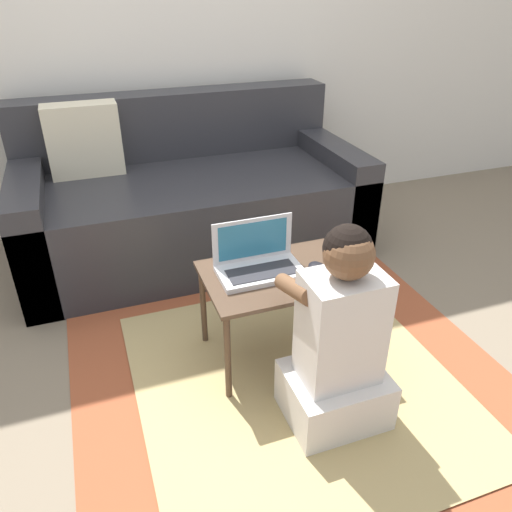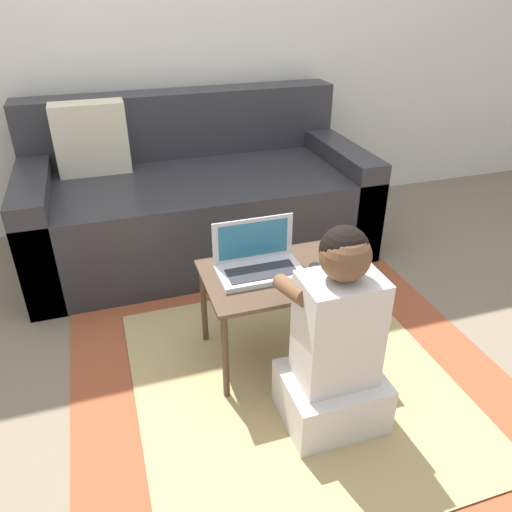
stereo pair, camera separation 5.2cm
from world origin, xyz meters
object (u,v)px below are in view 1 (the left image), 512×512
object	(u,v)px
computer_mouse	(318,268)
laptop	(259,264)
couch	(190,199)
laptop_desk	(279,283)
person_seated	(339,345)

from	to	relation	value
computer_mouse	laptop	bearing A→B (deg)	159.19
couch	laptop	bearing A→B (deg)	-87.82
computer_mouse	laptop_desk	bearing A→B (deg)	161.89
laptop	computer_mouse	size ratio (longest dim) A/B	3.26
laptop_desk	computer_mouse	xyz separation A→B (m)	(0.14, -0.04, 0.06)
couch	person_seated	distance (m)	1.40
laptop	computer_mouse	bearing A→B (deg)	-20.81
couch	computer_mouse	bearing A→B (deg)	-77.12
laptop_desk	person_seated	bearing A→B (deg)	-80.93
laptop_desk	computer_mouse	world-z (taller)	computer_mouse
couch	computer_mouse	xyz separation A→B (m)	(0.24, -1.07, 0.12)
couch	laptop	xyz separation A→B (m)	(0.04, -0.99, 0.13)
laptop	person_seated	xyz separation A→B (m)	(0.13, -0.40, -0.11)
laptop	person_seated	distance (m)	0.44
laptop	computer_mouse	xyz separation A→B (m)	(0.21, -0.08, -0.02)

